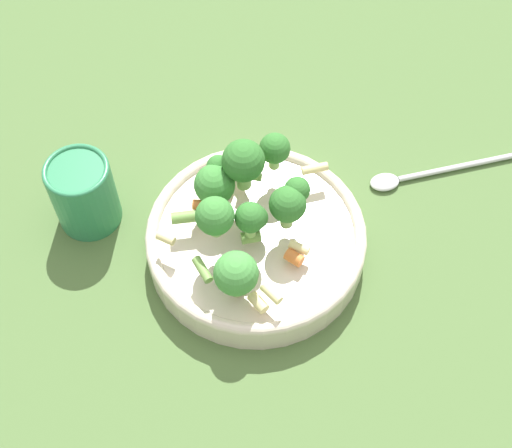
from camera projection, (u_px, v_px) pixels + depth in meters
The scene contains 5 objects.
ground_plane at pixel (256, 250), 0.82m from camera, with size 3.00×3.00×0.00m, color #4C6B38.
bowl at pixel (256, 240), 0.80m from camera, with size 0.24×0.24×0.04m.
pasta_salad at pixel (244, 203), 0.74m from camera, with size 0.20×0.16×0.09m.
cup at pixel (83, 193), 0.80m from camera, with size 0.07×0.07×0.09m.
spoon at pixel (420, 175), 0.87m from camera, with size 0.12×0.18×0.01m.
Camera 1 is at (0.40, 0.14, 0.70)m, focal length 50.00 mm.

